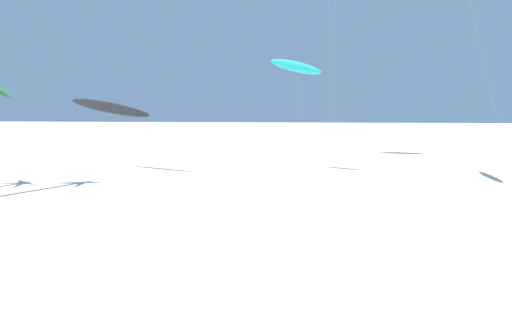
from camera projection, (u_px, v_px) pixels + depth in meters
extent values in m
cone|color=#23662D|center=(1.00, 90.00, 36.43)|extent=(2.54, 1.04, 1.16)
cylinder|color=#4C4C51|center=(488.00, 80.00, 30.71)|extent=(3.70, 2.59, 16.42)
cylinder|color=#4C4C51|center=(334.00, 60.00, 44.10)|extent=(0.72, 8.08, 20.55)
ellipsoid|color=black|center=(110.00, 108.00, 46.21)|extent=(8.22, 3.89, 2.46)
ellipsoid|color=green|center=(110.00, 107.00, 46.21)|extent=(8.24, 3.23, 1.69)
cylinder|color=#4C4C51|center=(86.00, 146.00, 43.46)|extent=(2.04, 6.53, 6.14)
ellipsoid|color=#19B2B7|center=(296.00, 67.00, 43.23)|extent=(4.56, 2.96, 2.11)
ellipsoid|color=#EA5193|center=(296.00, 66.00, 43.23)|extent=(4.43, 2.13, 1.49)
cylinder|color=#4C4C51|center=(304.00, 128.00, 40.68)|extent=(1.41, 6.37, 9.59)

